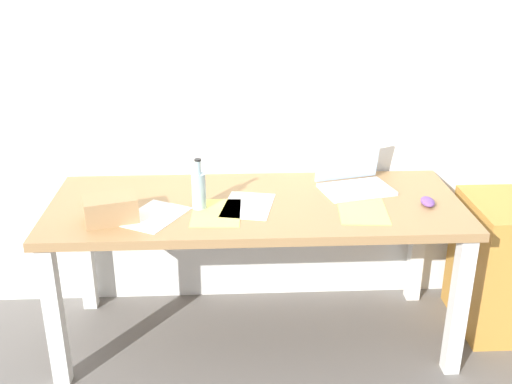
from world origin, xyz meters
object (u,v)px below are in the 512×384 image
(cardboard_box, at_px, (110,209))
(filing_cabinet, at_px, (504,265))
(beer_bottle, at_px, (199,190))
(laptop_right, at_px, (353,179))
(desk, at_px, (256,220))
(computer_mouse, at_px, (428,202))

(cardboard_box, height_order, filing_cabinet, cardboard_box)
(filing_cabinet, bearing_deg, beer_bottle, -175.74)
(laptop_right, relative_size, filing_cabinet, 0.55)
(laptop_right, bearing_deg, beer_bottle, -164.54)
(desk, distance_m, laptop_right, 0.52)
(computer_mouse, xyz_separation_m, filing_cabinet, (0.47, 0.13, -0.41))
(laptop_right, relative_size, computer_mouse, 3.72)
(computer_mouse, relative_size, cardboard_box, 0.46)
(cardboard_box, bearing_deg, beer_bottle, 16.40)
(computer_mouse, relative_size, filing_cabinet, 0.15)
(desk, height_order, computer_mouse, computer_mouse)
(cardboard_box, bearing_deg, desk, 14.89)
(laptop_right, xyz_separation_m, beer_bottle, (-0.73, -0.20, 0.04))
(cardboard_box, relative_size, filing_cabinet, 0.33)
(laptop_right, height_order, cardboard_box, laptop_right)
(cardboard_box, distance_m, filing_cabinet, 1.93)
(beer_bottle, height_order, computer_mouse, beer_bottle)
(desk, height_order, beer_bottle, beer_bottle)
(filing_cabinet, bearing_deg, cardboard_box, -173.26)
(beer_bottle, relative_size, computer_mouse, 2.33)
(cardboard_box, bearing_deg, computer_mouse, 3.89)
(beer_bottle, bearing_deg, computer_mouse, -0.79)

